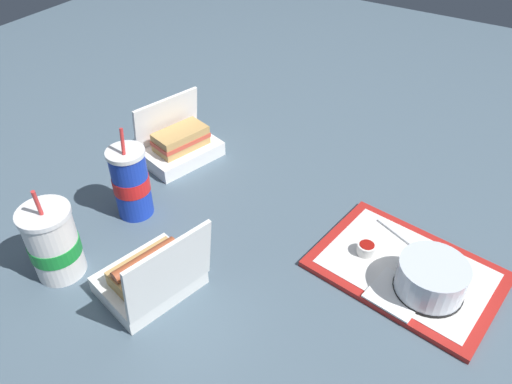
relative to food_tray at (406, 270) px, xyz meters
The scene contains 10 objects.
ground_plane 0.35m from the food_tray, behind, with size 3.20×3.20×0.00m, color #4C6070.
food_tray is the anchor object (origin of this frame).
cake_container 0.08m from the food_tray, 34.24° to the right, with size 0.14×0.14×0.07m.
ketchup_cup 0.09m from the food_tray, behind, with size 0.04×0.04×0.02m.
napkin_stack 0.08m from the food_tray, 86.44° to the right, with size 0.10×0.10×0.00m, color white.
plastic_fork 0.10m from the food_tray, 121.00° to the left, with size 0.11×0.01×0.01m, color white.
clamshell_hotdog_front 0.53m from the food_tray, 142.83° to the right, with size 0.21×0.22×0.19m.
clamshell_sandwich_back 0.67m from the food_tray, behind, with size 0.18×0.23×0.16m.
soda_cup_left 0.64m from the food_tray, 165.82° to the right, with size 0.09×0.09×0.24m.
soda_cup_corner 0.73m from the food_tray, 148.45° to the right, with size 0.10×0.10×0.22m.
Camera 1 is at (0.46, -0.75, 0.79)m, focal length 35.00 mm.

